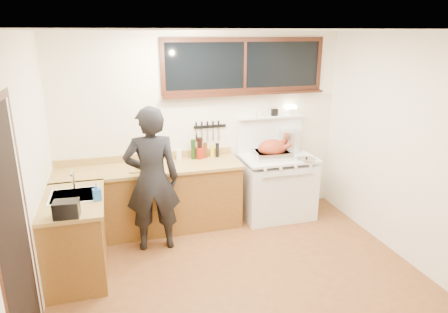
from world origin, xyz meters
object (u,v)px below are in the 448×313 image
object	(u,v)px
vintage_stove	(276,185)
roast_turkey	(272,151)
cutting_board	(144,166)
man	(152,180)

from	to	relation	value
vintage_stove	roast_turkey	xyz separation A→B (m)	(-0.10, -0.04, 0.54)
cutting_board	roast_turkey	xyz separation A→B (m)	(1.77, 0.01, 0.05)
cutting_board	roast_turkey	size ratio (longest dim) A/B	0.67
vintage_stove	cutting_board	distance (m)	1.93
cutting_board	roast_turkey	world-z (taller)	roast_turkey
vintage_stove	man	size ratio (longest dim) A/B	0.87
vintage_stove	roast_turkey	distance (m)	0.55
vintage_stove	cutting_board	xyz separation A→B (m)	(-1.87, -0.04, 0.49)
vintage_stove	man	world-z (taller)	man
vintage_stove	man	bearing A→B (deg)	-166.35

